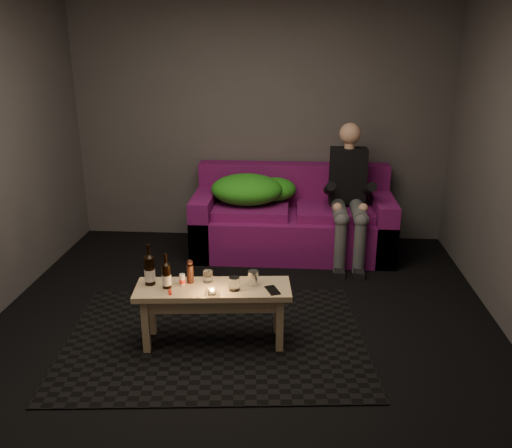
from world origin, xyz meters
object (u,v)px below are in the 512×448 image
(beer_bottle_a, at_px, (150,270))
(steel_cup, at_px, (253,278))
(person, at_px, (349,191))
(beer_bottle_b, at_px, (166,275))
(sofa, at_px, (292,222))
(coffee_table, at_px, (213,297))

(beer_bottle_a, distance_m, steel_cup, 0.74)
(person, distance_m, beer_bottle_b, 2.28)
(beer_bottle_a, bearing_deg, steel_cup, 3.55)
(sofa, xyz_separation_m, beer_bottle_a, (-1.01, -1.89, 0.25))
(steel_cup, bearing_deg, beer_bottle_a, -176.45)
(coffee_table, height_order, beer_bottle_a, beer_bottle_a)
(sofa, bearing_deg, coffee_table, -106.20)
(person, relative_size, beer_bottle_b, 5.20)
(person, relative_size, steel_cup, 12.90)
(sofa, distance_m, steel_cup, 1.87)
(beer_bottle_a, bearing_deg, coffee_table, -1.63)
(beer_bottle_b, bearing_deg, sofa, 65.69)
(coffee_table, height_order, beer_bottle_b, beer_bottle_b)
(beer_bottle_b, bearing_deg, coffee_table, 6.48)
(person, xyz_separation_m, coffee_table, (-1.10, -1.74, -0.33))
(coffee_table, relative_size, steel_cup, 10.85)
(person, distance_m, coffee_table, 2.08)
(coffee_table, relative_size, beer_bottle_a, 3.70)
(person, relative_size, coffee_table, 1.19)
(sofa, bearing_deg, beer_bottle_a, -118.10)
(beer_bottle_a, bearing_deg, sofa, 61.90)
(person, xyz_separation_m, steel_cup, (-0.82, -1.68, -0.19))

